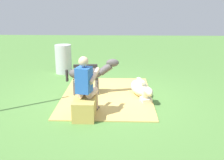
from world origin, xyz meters
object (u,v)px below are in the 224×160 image
(person_seated, at_px, (86,84))
(pony_standing, at_px, (89,73))
(pony_lying, at_px, (141,89))
(water_barrel, at_px, (63,59))
(hay_bale, at_px, (85,109))

(person_seated, xyz_separation_m, pony_standing, (1.32, 0.09, -0.14))
(person_seated, relative_size, pony_lying, 0.95)
(person_seated, bearing_deg, water_barrel, 18.91)
(hay_bale, relative_size, water_barrel, 0.65)
(pony_standing, xyz_separation_m, water_barrel, (2.08, 1.08, -0.09))
(pony_lying, bearing_deg, person_seated, 135.42)
(pony_standing, bearing_deg, hay_bale, -177.63)
(person_seated, bearing_deg, pony_lying, -44.58)
(pony_lying, bearing_deg, hay_bale, 138.22)
(hay_bale, bearing_deg, pony_lying, -41.78)
(hay_bale, bearing_deg, pony_standing, 2.37)
(pony_lying, height_order, water_barrel, water_barrel)
(pony_standing, relative_size, pony_lying, 0.99)
(person_seated, height_order, water_barrel, person_seated)
(hay_bale, relative_size, person_seated, 0.48)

